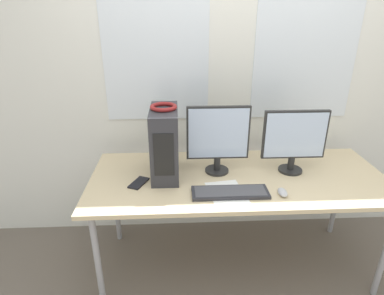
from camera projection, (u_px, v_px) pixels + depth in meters
wall_back at (230, 71)px, 2.42m from camera, size 8.00×0.07×2.70m
desk at (238, 182)px, 2.18m from camera, size 1.98×0.83×0.75m
pc_tower at (165, 143)px, 2.09m from camera, size 0.17×0.38×0.46m
headphones at (163, 107)px, 2.00m from camera, size 0.17×0.17×0.03m
monitor_main at (218, 137)px, 2.12m from camera, size 0.42×0.16×0.47m
monitor_right_near at (294, 139)px, 2.13m from camera, size 0.43×0.16×0.44m
keyboard at (230, 192)px, 1.94m from camera, size 0.47×0.15×0.02m
mouse at (283, 192)px, 1.93m from camera, size 0.05×0.10×0.03m
cell_phone at (139, 183)px, 2.06m from camera, size 0.13×0.17×0.01m
paper_sheet_left at (227, 193)px, 1.96m from camera, size 0.25×0.32×0.00m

